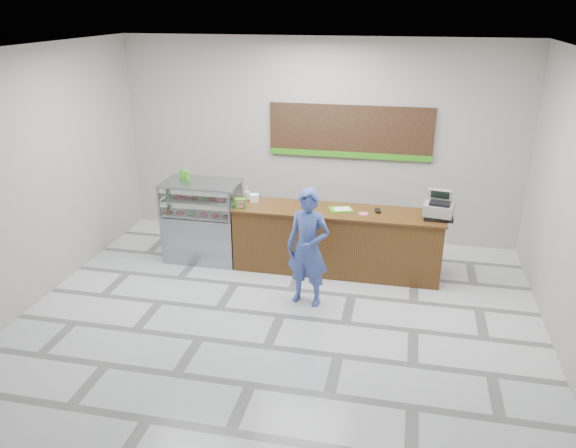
% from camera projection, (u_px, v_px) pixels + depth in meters
% --- Properties ---
extents(floor, '(7.00, 7.00, 0.00)m').
position_uv_depth(floor, '(281.00, 316.00, 7.70)').
color(floor, silver).
rests_on(floor, ground).
extents(back_wall, '(7.00, 0.00, 7.00)m').
position_uv_depth(back_wall, '(319.00, 141.00, 9.78)').
color(back_wall, '#B3ADA4').
rests_on(back_wall, floor).
extents(ceiling, '(7.00, 7.00, 0.00)m').
position_uv_depth(ceiling, '(279.00, 50.00, 6.41)').
color(ceiling, silver).
rests_on(ceiling, back_wall).
extents(sales_counter, '(3.26, 0.76, 1.03)m').
position_uv_depth(sales_counter, '(337.00, 241.00, 8.81)').
color(sales_counter, '#5A3612').
rests_on(sales_counter, floor).
extents(display_case, '(1.22, 0.72, 1.33)m').
position_uv_depth(display_case, '(202.00, 220.00, 9.19)').
color(display_case, gray).
rests_on(display_case, floor).
extents(menu_board, '(2.80, 0.06, 0.90)m').
position_uv_depth(menu_board, '(350.00, 133.00, 9.57)').
color(menu_board, black).
rests_on(menu_board, back_wall).
extents(cash_register, '(0.49, 0.50, 0.40)m').
position_uv_depth(cash_register, '(439.00, 208.00, 8.29)').
color(cash_register, black).
rests_on(cash_register, sales_counter).
extents(card_terminal, '(0.11, 0.16, 0.04)m').
position_uv_depth(card_terminal, '(378.00, 211.00, 8.54)').
color(card_terminal, black).
rests_on(card_terminal, sales_counter).
extents(serving_tray, '(0.40, 0.35, 0.02)m').
position_uv_depth(serving_tray, '(341.00, 209.00, 8.63)').
color(serving_tray, '#3BBC14').
rests_on(serving_tray, sales_counter).
extents(napkin_box, '(0.17, 0.17, 0.12)m').
position_uv_depth(napkin_box, '(254.00, 198.00, 8.98)').
color(napkin_box, white).
rests_on(napkin_box, sales_counter).
extents(straw_cup, '(0.09, 0.09, 0.13)m').
position_uv_depth(straw_cup, '(247.00, 195.00, 9.08)').
color(straw_cup, silver).
rests_on(straw_cup, sales_counter).
extents(promo_box, '(0.18, 0.13, 0.15)m').
position_uv_depth(promo_box, '(240.00, 203.00, 8.71)').
color(promo_box, '#3A9919').
rests_on(promo_box, sales_counter).
extents(donut_decal, '(0.15, 0.15, 0.00)m').
position_uv_depth(donut_decal, '(364.00, 214.00, 8.47)').
color(donut_decal, '#F55D87').
rests_on(donut_decal, sales_counter).
extents(green_cup_left, '(0.08, 0.08, 0.13)m').
position_uv_depth(green_cup_left, '(182.00, 173.00, 9.18)').
color(green_cup_left, '#3A9919').
rests_on(green_cup_left, display_case).
extents(green_cup_right, '(0.09, 0.09, 0.14)m').
position_uv_depth(green_cup_right, '(188.00, 175.00, 9.07)').
color(green_cup_right, '#3A9919').
rests_on(green_cup_right, display_case).
extents(customer, '(0.69, 0.52, 1.70)m').
position_uv_depth(customer, '(308.00, 248.00, 7.75)').
color(customer, '#3C51A1').
rests_on(customer, floor).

